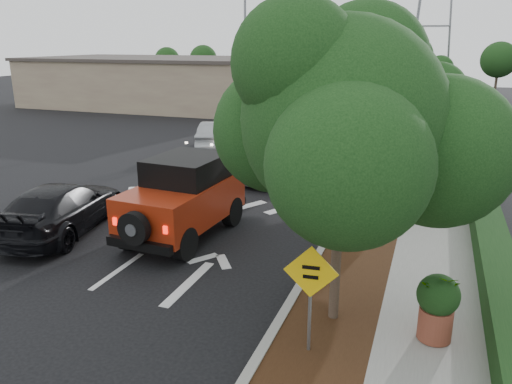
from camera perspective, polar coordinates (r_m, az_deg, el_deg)
The scene contains 19 objects.
ground at distance 13.24m, azimuth -15.51°, elevation -8.68°, with size 120.00×120.00×0.00m, color black.
curb at distance 22.46m, azimuth 12.61°, elevation 2.32°, with size 0.20×70.00×0.15m, color #9E9B93.
planting_strip at distance 22.37m, azimuth 15.14°, elevation 2.04°, with size 1.80×70.00×0.12m, color black.
sidewalk at distance 22.31m, azimuth 19.99°, elevation 1.56°, with size 2.00×70.00×0.12m, color gray.
hedge at distance 22.30m, azimuth 23.66°, elevation 2.05°, with size 0.80×70.00×0.80m, color black.
commercial_building at distance 46.04m, azimuth -10.72°, elevation 12.20°, with size 22.00×12.00×4.00m, color #8A715F.
transmission_tower at distance 57.90m, azimuth 18.89°, elevation 10.52°, with size 7.00×4.00×28.00m, color slate, non-canonical shape.
street_tree_near at distance 10.81m, azimuth 8.78°, elevation -14.40°, with size 3.80×3.80×5.92m, color black, non-canonical shape.
street_tree_mid at distance 17.13m, azimuth 13.42°, elevation -2.57°, with size 3.20×3.20×5.32m, color black, non-canonical shape.
street_tree_far at distance 23.35m, azimuth 15.36°, elevation 2.49°, with size 3.40×3.40×5.62m, color black, non-canonical shape.
light_pole_a at distance 38.56m, azimuth -1.19°, elevation 8.62°, with size 2.00×0.22×9.00m, color slate, non-canonical shape.
light_pole_b at distance 50.14m, azimuth 2.72°, elevation 10.53°, with size 2.00×0.22×9.00m, color slate, non-canonical shape.
red_jeep at distance 14.83m, azimuth -7.91°, elevation -0.42°, with size 2.31×4.72×2.37m.
silver_suv_ahead at distance 21.24m, azimuth 2.69°, elevation 3.75°, with size 2.47×5.36×1.49m, color #9DA0A4.
black_suv_oncoming at distance 16.14m, azimuth -21.31°, elevation -1.69°, with size 2.11×5.18×1.50m, color black.
silver_sedan_oncoming at distance 27.08m, azimuth -4.49°, elevation 6.55°, with size 1.53×4.39×1.45m, color #929598.
parked_suv at distance 39.32m, azimuth -3.84°, elevation 9.79°, with size 1.68×4.18×1.42m, color #ADAFB5.
speed_hump_sign at distance 9.01m, azimuth 6.25°, elevation -10.53°, with size 0.98×0.12×2.08m.
terracotta_planter at distance 10.11m, azimuth 20.06°, elevation -11.60°, with size 0.79×0.79×1.38m.
Camera 1 is at (7.19, -9.62, 5.59)m, focal length 35.00 mm.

